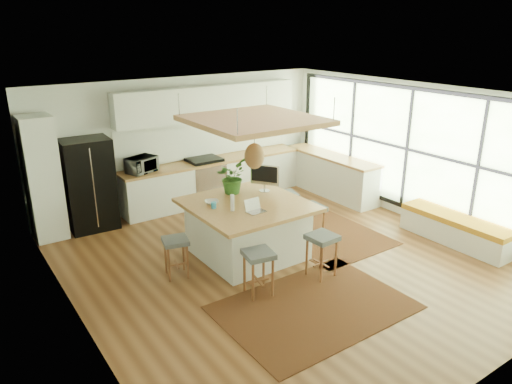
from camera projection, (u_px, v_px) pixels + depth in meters
floor at (283, 260)px, 7.99m from camera, size 7.00×7.00×0.00m
ceiling at (286, 97)px, 7.09m from camera, size 7.00×7.00×0.00m
wall_back at (184, 141)px, 10.26m from camera, size 6.50×0.00×6.50m
wall_front at (498, 273)px, 4.83m from camera, size 6.50×0.00×6.50m
wall_left at (72, 231)px, 5.80m from camera, size 0.00×7.00×7.00m
wall_right at (417, 153)px, 9.29m from camera, size 0.00×7.00×7.00m
window_wall at (416, 151)px, 9.25m from camera, size 0.10×6.20×2.60m
pantry at (43, 179)px, 8.50m from camera, size 0.55×0.60×2.25m
back_counter_base at (215, 181)px, 10.61m from camera, size 4.20×0.60×0.88m
back_counter_top at (214, 161)px, 10.45m from camera, size 4.24×0.64×0.05m
backsplash at (207, 138)px, 10.54m from camera, size 4.20×0.02×0.80m
upper_cabinets at (209, 102)px, 10.15m from camera, size 4.20×0.34×0.70m
range at (205, 180)px, 10.45m from camera, size 0.76×0.62×1.00m
right_counter_base at (331, 175)px, 10.97m from camera, size 0.60×2.50×0.88m
right_counter_top at (332, 156)px, 10.82m from camera, size 0.64×2.54×0.05m
window_bench at (455, 230)px, 8.56m from camera, size 0.52×2.00×0.50m
ceiling_panel at (254, 137)px, 7.46m from camera, size 1.86×1.86×0.80m
rug_near at (314, 307)px, 6.66m from camera, size 2.60×1.80×0.01m
rug_right at (317, 231)px, 9.10m from camera, size 1.80×2.60×0.01m
fridge at (89, 182)px, 8.97m from camera, size 0.90×0.72×1.75m
island at (247, 229)px, 8.06m from camera, size 1.85×1.85×0.93m
stool_near_left at (258, 272)px, 6.88m from camera, size 0.47×0.47×0.68m
stool_near_right at (321, 255)px, 7.38m from camera, size 0.44×0.44×0.69m
stool_right_front at (310, 226)px, 8.46m from camera, size 0.45×0.45×0.73m
stool_right_back at (285, 209)px, 9.21m from camera, size 0.51×0.51×0.69m
stool_left_side at (176, 255)px, 7.38m from camera, size 0.45×0.45×0.63m
laptop at (256, 205)px, 7.48m from camera, size 0.31×0.32×0.22m
monitor at (265, 177)px, 8.37m from camera, size 0.45×0.54×0.49m
microwave at (142, 163)px, 9.48m from camera, size 0.64×0.49×0.39m
island_plant at (232, 180)px, 8.31m from camera, size 0.80×0.80×0.47m
island_bowl at (212, 202)px, 7.86m from camera, size 0.30×0.30×0.06m
island_bottle_0 at (215, 203)px, 7.65m from camera, size 0.07×0.07×0.19m
island_bottle_1 at (231, 205)px, 7.54m from camera, size 0.07×0.07×0.19m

